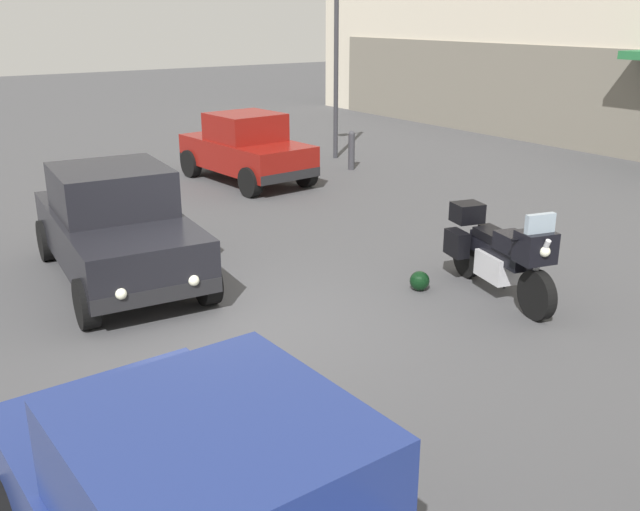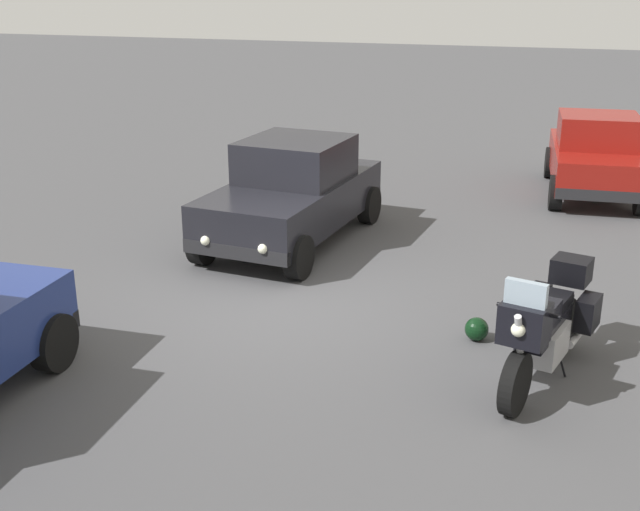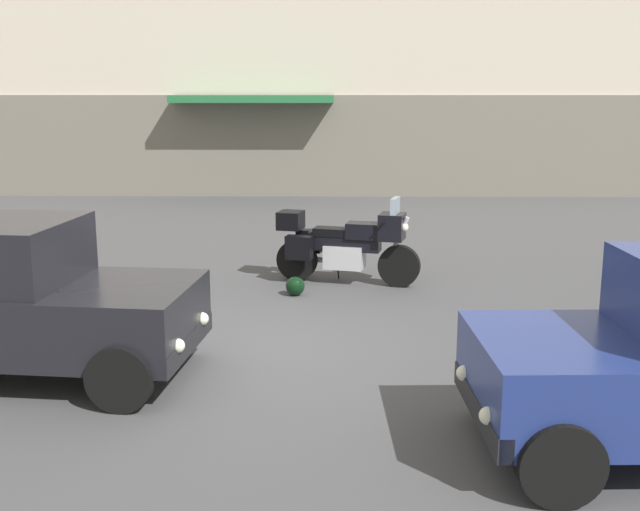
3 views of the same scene
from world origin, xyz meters
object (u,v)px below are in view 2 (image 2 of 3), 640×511
Objects in this scene: helmet at (477,329)px; car_hatchback_near at (293,192)px; car_compact_side at (595,156)px; motorcycle at (545,324)px.

car_hatchback_near reaches higher than helmet.
car_hatchback_near is at bearing 129.79° from car_compact_side.
car_hatchback_near reaches higher than car_compact_side.
helmet is at bearing 165.44° from car_compact_side.
helmet is at bearing 54.87° from car_hatchback_near.
motorcycle is 0.62× the size of car_compact_side.
motorcycle is 5.38m from car_hatchback_near.
car_compact_side reaches higher than motorcycle.
car_compact_side is at bearing 139.80° from car_hatchback_near.
motorcycle is at bearing 171.76° from car_compact_side.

